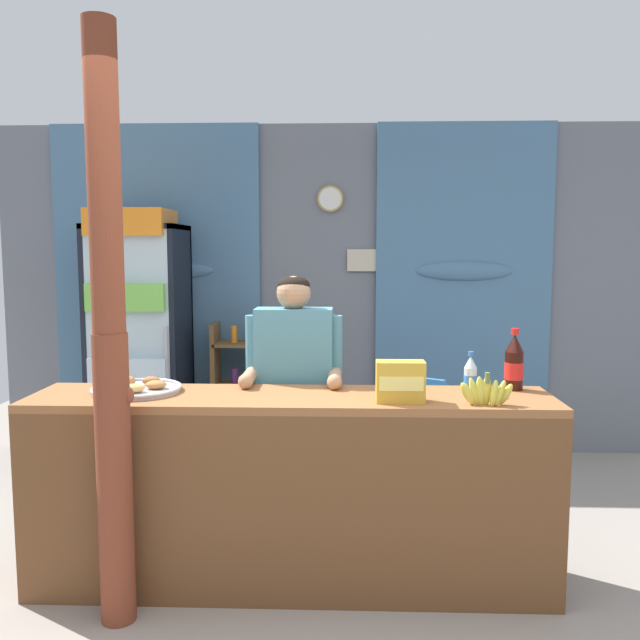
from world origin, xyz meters
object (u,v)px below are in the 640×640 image
Objects in this scene: timber_post at (110,346)px; stall_counter at (290,478)px; snack_box_choco_powder at (400,381)px; plastic_lawn_chair at (422,426)px; soda_bottle_cola at (514,364)px; pastry_tray at (137,388)px; drink_fridge at (139,328)px; soda_bottle_water at (470,376)px; shopkeeper at (294,379)px; bottle_shelf_rack at (243,389)px; banana_bunch at (486,392)px.

stall_counter is at bearing 19.02° from timber_post.
timber_post is 11.58× the size of snack_box_choco_powder.
plastic_lawn_chair is at bearing 58.56° from stall_counter.
timber_post is at bearing -164.18° from soda_bottle_cola.
pastry_tray is (-0.02, 0.42, -0.28)m from timber_post.
drink_fridge is 2.33× the size of plastic_lawn_chair.
timber_post is (-0.77, -0.27, 0.69)m from stall_counter.
soda_bottle_cola is 0.28m from soda_bottle_water.
shopkeeper reaches higher than plastic_lawn_chair.
plastic_lawn_chair is at bearing -29.15° from bottle_shelf_rack.
snack_box_choco_powder is 0.40m from banana_bunch.
shopkeeper reaches higher than banana_bunch.
soda_bottle_water is at bearing 0.24° from pastry_tray.
shopkeeper is (-0.02, 0.51, 0.39)m from stall_counter.
stall_counter is at bearing -166.40° from soda_bottle_cola.
soda_bottle_cola is 0.68m from snack_box_choco_powder.
drink_fridge is at bearing 141.91° from soda_bottle_water.
timber_post is 8.33× the size of soda_bottle_cola.
plastic_lawn_chair is at bearing 94.42° from soda_bottle_water.
drink_fridge is 7.46× the size of banana_bunch.
timber_post is 1.12m from shopkeeper.
soda_bottle_water reaches higher than stall_counter.
snack_box_choco_powder is at bearing -45.84° from drink_fridge.
bottle_shelf_rack is at bearing 124.49° from banana_bunch.
soda_bottle_water is 0.23m from banana_bunch.
stall_counter is at bearing -121.44° from plastic_lawn_chair.
pastry_tray is at bearing -176.28° from soda_bottle_cola.
stall_counter is at bearing 178.41° from snack_box_choco_powder.
soda_bottle_cola is at bearing -72.14° from plastic_lawn_chair.
soda_bottle_cola reaches higher than stall_counter.
stall_counter is at bearing 175.66° from banana_bunch.
pastry_tray is (-0.24, -1.92, 0.42)m from bottle_shelf_rack.
bottle_shelf_rack is 2.52m from soda_bottle_cola.
bottle_shelf_rack is 2.64m from banana_bunch.
snack_box_choco_powder is at bearing -154.66° from soda_bottle_water.
soda_bottle_cola reaches higher than pastry_tray.
plastic_lawn_chair is (1.58, 1.58, -0.79)m from timber_post.
pastry_tray is (0.54, -1.75, -0.09)m from drink_fridge.
timber_post is 0.50m from pastry_tray.
stall_counter is 2.14m from bottle_shelf_rack.
stall_counter is 0.65m from shopkeeper.
soda_bottle_water reaches higher than banana_bunch.
plastic_lawn_chair is at bearing 94.92° from banana_bunch.
bottle_shelf_rack is 4.84× the size of snack_box_choco_powder.
banana_bunch is at bearing 6.58° from timber_post.
shopkeeper reaches higher than snack_box_choco_powder.
shopkeeper is at bearing -71.24° from bottle_shelf_rack.
banana_bunch is (1.47, -2.14, 0.46)m from bottle_shelf_rack.
pastry_tray is (-0.79, 0.15, 0.41)m from stall_counter.
snack_box_choco_powder reaches higher than bottle_shelf_rack.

